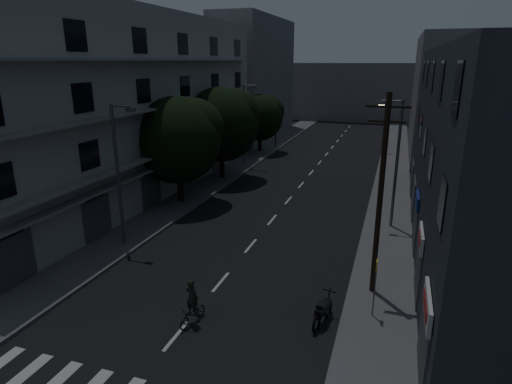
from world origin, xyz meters
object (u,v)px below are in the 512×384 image
Objects in this scene: utility_pole at (381,193)px; cyclist at (192,309)px; bus_stop_sign at (376,278)px; motorcycle at (323,312)px.

cyclist is at bearing -145.00° from utility_pole.
bus_stop_sign is (0.15, -2.11, -2.98)m from utility_pole.
utility_pole is at bearing 94.08° from bus_stop_sign.
cyclist is at bearing -159.04° from bus_stop_sign.
utility_pole is at bearing 71.48° from motorcycle.
bus_stop_sign is 1.24× the size of motorcycle.
motorcycle is (-1.78, -3.08, -4.35)m from utility_pole.
cyclist is at bearing -149.87° from motorcycle.
motorcycle is at bearing 30.77° from cyclist.
bus_stop_sign is at bearing 33.11° from cyclist.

